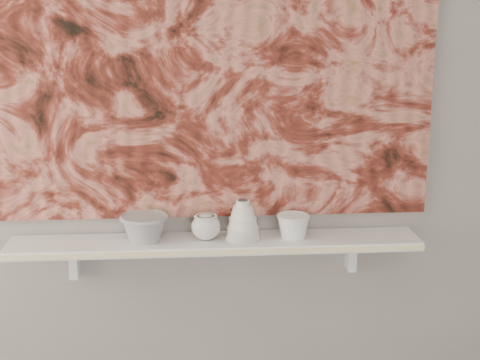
{
  "coord_description": "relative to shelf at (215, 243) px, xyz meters",
  "views": [
    {
      "loc": [
        -0.07,
        -0.66,
        1.67
      ],
      "look_at": [
        0.08,
        1.49,
        1.14
      ],
      "focal_mm": 50.0,
      "sensor_mm": 36.0,
      "label": 1
    }
  ],
  "objects": [
    {
      "name": "bell_vessel",
      "position": [
        0.1,
        0.0,
        0.08
      ],
      "size": [
        0.16,
        0.16,
        0.14
      ],
      "primitive_type": null,
      "rotation": [
        0.0,
        0.0,
        -0.32
      ],
      "color": "silver",
      "rests_on": "shelf"
    },
    {
      "name": "painting",
      "position": [
        0.0,
        0.08,
        0.62
      ],
      "size": [
        1.5,
        0.02,
        1.1
      ],
      "primitive_type": "cube",
      "color": "maroon",
      "rests_on": "wall_back"
    },
    {
      "name": "shelf_stripe",
      "position": [
        0.0,
        -0.09,
        0.0
      ],
      "size": [
        1.4,
        0.01,
        0.02
      ],
      "primitive_type": "cube",
      "color": "#F3E8A2",
      "rests_on": "shelf"
    },
    {
      "name": "shelf",
      "position": [
        0.0,
        0.0,
        0.0
      ],
      "size": [
        1.4,
        0.18,
        0.03
      ],
      "primitive_type": "cube",
      "color": "white",
      "rests_on": "wall_back"
    },
    {
      "name": "cup_cream",
      "position": [
        -0.03,
        0.0,
        0.06
      ],
      "size": [
        0.11,
        0.11,
        0.09
      ],
      "primitive_type": null,
      "rotation": [
        0.0,
        0.0,
        -0.13
      ],
      "color": "beige",
      "rests_on": "shelf"
    },
    {
      "name": "wall_back",
      "position": [
        0.0,
        0.09,
        0.44
      ],
      "size": [
        3.6,
        0.0,
        3.6
      ],
      "primitive_type": "plane",
      "rotation": [
        1.57,
        0.0,
        0.0
      ],
      "color": "gray",
      "rests_on": "floor"
    },
    {
      "name": "house_motif",
      "position": [
        0.45,
        0.07,
        0.32
      ],
      "size": [
        0.09,
        0.0,
        0.08
      ],
      "primitive_type": "cube",
      "color": "black",
      "rests_on": "painting"
    },
    {
      "name": "bowl_grey",
      "position": [
        -0.24,
        0.0,
        0.06
      ],
      "size": [
        0.21,
        0.21,
        0.09
      ],
      "primitive_type": null,
      "rotation": [
        0.0,
        0.0,
        0.32
      ],
      "color": "#999996",
      "rests_on": "shelf"
    },
    {
      "name": "bracket_right",
      "position": [
        0.49,
        0.06,
        -0.07
      ],
      "size": [
        0.03,
        0.06,
        0.12
      ],
      "primitive_type": "cube",
      "color": "white",
      "rests_on": "wall_back"
    },
    {
      "name": "bowl_white",
      "position": [
        0.27,
        0.0,
        0.06
      ],
      "size": [
        0.13,
        0.13,
        0.08
      ],
      "primitive_type": null,
      "rotation": [
        0.0,
        0.0,
        -0.21
      ],
      "color": "white",
      "rests_on": "shelf"
    },
    {
      "name": "bracket_left",
      "position": [
        -0.49,
        0.06,
        -0.07
      ],
      "size": [
        0.03,
        0.06,
        0.12
      ],
      "primitive_type": "cube",
      "color": "white",
      "rests_on": "wall_back"
    }
  ]
}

